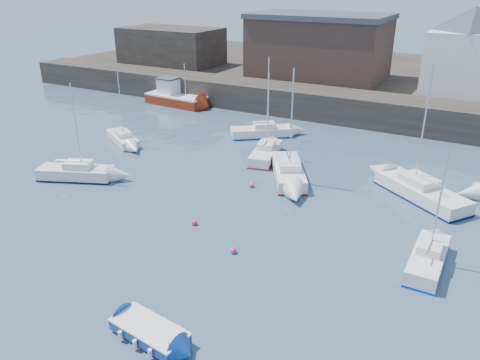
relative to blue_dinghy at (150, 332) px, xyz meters
The scene contains 18 objects.
water 3.88m from the blue_dinghy, 148.77° to the left, with size 220.00×220.00×0.00m, color #2D4760.
quay_wall 37.16m from the blue_dinghy, 95.09° to the left, with size 90.00×5.00×3.00m, color #28231E.
land_strip 55.11m from the blue_dinghy, 93.43° to the left, with size 90.00×32.00×2.80m, color #28231E.
bldg_east_d 44.73m from the blue_dinghy, 79.96° to the left, with size 11.14×11.14×8.95m.
warehouse 46.37m from the blue_dinghy, 101.67° to the left, with size 16.40×10.40×7.60m.
bldg_west 54.22m from the blue_dinghy, 125.43° to the left, with size 14.00×8.00×5.00m.
blue_dinghy is the anchor object (origin of this frame).
fishing_boat 40.80m from the blue_dinghy, 124.76° to the left, with size 7.98×3.43×5.17m.
sailboat_a 19.61m from the blue_dinghy, 145.64° to the left, with size 6.02×3.94×7.49m.
sailboat_b 19.28m from the blue_dinghy, 95.59° to the left, with size 5.17×6.87×8.61m.
sailboat_c 15.09m from the blue_dinghy, 50.46° to the left, with size 1.66×5.07×6.66m.
sailboat_d 21.80m from the blue_dinghy, 69.12° to the left, with size 7.24×6.11×9.24m.
sailboat_e 27.11m from the blue_dinghy, 134.35° to the left, with size 5.33×4.07×6.70m.
sailboat_f 22.88m from the blue_dinghy, 103.47° to the left, with size 2.96×5.85×7.27m.
sailboat_h 28.74m from the blue_dinghy, 106.90° to the left, with size 5.87×5.17×7.67m.
buoy_near 10.23m from the blue_dinghy, 113.30° to the left, with size 0.38×0.38×0.38m, color #FF2B98.
buoy_mid 7.74m from the blue_dinghy, 91.77° to the left, with size 0.37×0.37×0.37m, color #FF2B98.
buoy_far 16.68m from the blue_dinghy, 102.36° to the left, with size 0.39×0.39×0.39m, color #FF2B98.
Camera 1 is at (14.42, -13.98, 14.44)m, focal length 35.00 mm.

